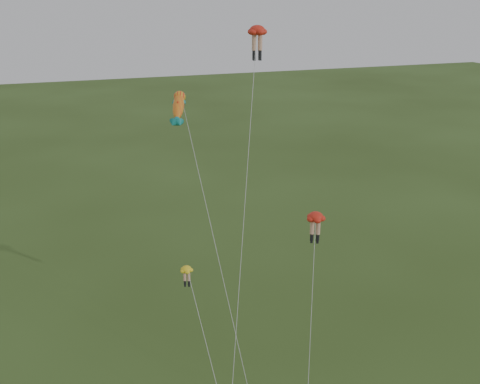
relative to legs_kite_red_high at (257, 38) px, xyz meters
name	(u,v)px	position (x,y,z in m)	size (l,w,h in m)	color
legs_kite_red_high	(257,38)	(0.00, 0.00, 0.00)	(7.12, 13.16, 23.46)	red
legs_kite_red_mid	(315,222)	(0.76, -9.53, -11.32)	(3.32, 5.69, 11.94)	red
legs_kite_yellow	(189,280)	(-7.87, -8.68, -14.56)	(1.51, 7.54, 8.80)	yellow
fish_kite	(179,107)	(-6.56, -1.78, -4.50)	(2.78, 12.46, 19.29)	gold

